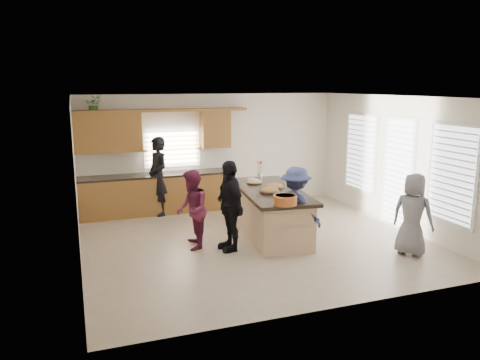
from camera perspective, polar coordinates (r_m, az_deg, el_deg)
name	(u,v)px	position (r m, az deg, el deg)	size (l,w,h in m)	color
floor	(255,241)	(9.30, 1.83, -7.41)	(6.50, 6.50, 0.00)	#C0AE8F
room_shell	(256,145)	(8.87, 1.91, 4.28)	(6.52, 6.02, 2.81)	silver
back_cabinetry	(156,175)	(11.26, -10.26, 0.57)	(4.08, 0.66, 2.46)	olive
right_wall_glazing	(399,166)	(10.45, 18.84, 1.68)	(0.06, 4.00, 2.25)	white
island	(270,213)	(9.57, 3.71, -4.05)	(1.45, 2.81, 0.95)	tan
platter_front	(270,191)	(9.18, 3.63, -1.34)	(0.42, 0.42, 0.17)	black
platter_mid	(275,187)	(9.58, 4.30, -0.80)	(0.36, 0.36, 0.15)	black
platter_back	(254,182)	(9.99, 1.71, -0.27)	(0.35, 0.35, 0.14)	black
salad_bowl	(285,199)	(8.26, 5.51, -2.37)	(0.42, 0.42, 0.17)	#B95A21
clear_cup	(297,196)	(8.70, 7.00, -2.01)	(0.07, 0.07, 0.09)	white
plate_stack	(252,180)	(10.26, 1.41, 0.05)	(0.20, 0.20, 0.05)	#A286C3
flower_vase	(260,169)	(10.39, 2.42, 1.35)	(0.14, 0.14, 0.42)	silver
potted_plant	(94,105)	(11.02, -17.39, 8.77)	(0.33, 0.29, 0.37)	#3B722D
woman_left_back	(158,176)	(11.05, -9.98, 0.44)	(0.67, 0.44, 1.85)	black
woman_left_mid	(192,210)	(8.74, -5.88, -3.62)	(0.73, 0.57, 1.49)	maroon
woman_left_front	(230,206)	(8.59, -1.28, -3.14)	(0.99, 0.41, 1.69)	black
woman_right_back	(296,208)	(8.72, 6.79, -3.46)	(1.01, 0.58, 1.56)	navy
woman_right_front	(413,214)	(8.92, 20.31, -3.95)	(0.73, 0.48, 1.50)	slate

